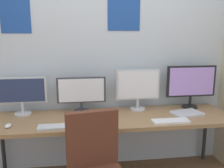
{
  "coord_description": "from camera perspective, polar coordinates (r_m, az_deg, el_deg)",
  "views": [
    {
      "loc": [
        -0.34,
        -1.85,
        1.61
      ],
      "look_at": [
        0.0,
        0.65,
        1.09
      ],
      "focal_mm": 38.98,
      "sensor_mm": 36.0,
      "label": 1
    }
  ],
  "objects": [
    {
      "name": "monitor_center_left",
      "position": [
        2.74,
        -7.17,
        -1.99
      ],
      "size": [
        0.54,
        0.18,
        0.4
      ],
      "color": "#38383D",
      "rests_on": "desk"
    },
    {
      "name": "keyboard_right",
      "position": [
        2.55,
        13.61,
        -8.45
      ],
      "size": [
        0.38,
        0.13,
        0.02
      ],
      "primitive_type": "cube",
      "color": "silver",
      "rests_on": "desk"
    },
    {
      "name": "monitor_far_left",
      "position": [
        2.81,
        -20.47,
        -2.02
      ],
      "size": [
        0.54,
        0.18,
        0.42
      ],
      "color": "silver",
      "rests_on": "desk"
    },
    {
      "name": "computer_mouse",
      "position": [
        2.54,
        -23.2,
        -9.0
      ],
      "size": [
        0.06,
        0.1,
        0.03
      ],
      "primitive_type": "ellipsoid",
      "color": "silver",
      "rests_on": "desk"
    },
    {
      "name": "wall_back",
      "position": [
        2.91,
        -1.0,
        5.55
      ],
      "size": [
        4.98,
        0.11,
        2.6
      ],
      "color": "silver",
      "rests_on": "ground_plane"
    },
    {
      "name": "laptop_closed",
      "position": [
        2.82,
        17.1,
        -6.58
      ],
      "size": [
        0.36,
        0.29,
        0.02
      ],
      "primitive_type": "cube",
      "rotation": [
        0.0,
        0.0,
        0.23
      ],
      "color": "silver",
      "rests_on": "desk"
    },
    {
      "name": "monitor_far_right",
      "position": [
        3.02,
        18.07,
        0.11
      ],
      "size": [
        0.59,
        0.18,
        0.51
      ],
      "color": "black",
      "rests_on": "desk"
    },
    {
      "name": "desk",
      "position": [
        2.64,
        0.15,
        -8.68
      ],
      "size": [
        2.58,
        0.68,
        0.74
      ],
      "color": "#936D47",
      "rests_on": "ground_plane"
    },
    {
      "name": "monitor_center_right",
      "position": [
        2.81,
        6.09,
        -0.76
      ],
      "size": [
        0.5,
        0.18,
        0.47
      ],
      "color": "silver",
      "rests_on": "desk"
    },
    {
      "name": "keyboard_left",
      "position": [
        2.39,
        -12.67,
        -9.74
      ],
      "size": [
        0.37,
        0.13,
        0.02
      ],
      "primitive_type": "cube",
      "color": "silver",
      "rests_on": "desk"
    }
  ]
}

